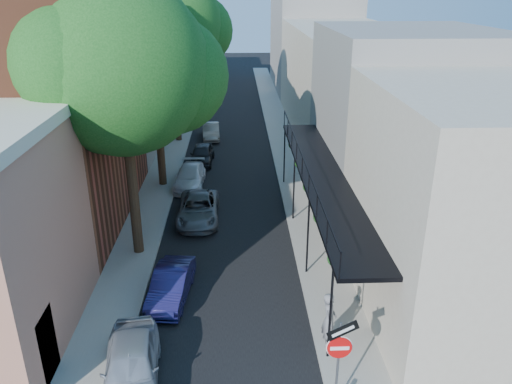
{
  "coord_description": "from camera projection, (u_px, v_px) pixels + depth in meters",
  "views": [
    {
      "loc": [
        0.56,
        -9.37,
        10.88
      ],
      "look_at": [
        1.34,
        10.05,
        2.8
      ],
      "focal_mm": 35.0,
      "sensor_mm": 36.0,
      "label": 1
    }
  ],
  "objects": [
    {
      "name": "parked_car_c",
      "position": [
        198.0,
        209.0,
        24.76
      ],
      "size": [
        2.02,
        4.32,
        1.2
      ],
      "primitive_type": "imported",
      "rotation": [
        0.0,
        0.0,
        0.01
      ],
      "color": "slate",
      "rests_on": "ground"
    },
    {
      "name": "parked_car_a",
      "position": [
        131.0,
        366.0,
        14.43
      ],
      "size": [
        2.11,
        4.18,
        1.37
      ],
      "primitive_type": "imported",
      "rotation": [
        0.0,
        0.0,
        0.13
      ],
      "color": "#90959F",
      "rests_on": "ground"
    },
    {
      "name": "buildings_left",
      "position": [
        103.0,
        71.0,
        37.1
      ],
      "size": [
        10.1,
        59.1,
        12.0
      ],
      "color": "tan",
      "rests_on": "ground"
    },
    {
      "name": "parked_car_f",
      "position": [
        211.0,
        131.0,
        38.01
      ],
      "size": [
        1.43,
        3.58,
        1.16
      ],
      "primitive_type": "imported",
      "rotation": [
        0.0,
        0.0,
        0.06
      ],
      "color": "gray",
      "rests_on": "ground"
    },
    {
      "name": "sign_post",
      "position": [
        339.0,
        351.0,
        13.03
      ],
      "size": [
        0.89,
        0.17,
        2.99
      ],
      "color": "#595B60",
      "rests_on": "ground"
    },
    {
      "name": "parked_car_b",
      "position": [
        171.0,
        285.0,
        18.52
      ],
      "size": [
        1.6,
        3.67,
        1.17
      ],
      "primitive_type": "imported",
      "rotation": [
        0.0,
        0.0,
        -0.1
      ],
      "color": "#191748",
      "rests_on": "ground"
    },
    {
      "name": "sidewalk_left",
      "position": [
        180.0,
        130.0,
        40.31
      ],
      "size": [
        2.0,
        64.0,
        0.12
      ],
      "primitive_type": "cube",
      "color": "gray",
      "rests_on": "ground"
    },
    {
      "name": "pedestrian",
      "position": [
        329.0,
        319.0,
        15.82
      ],
      "size": [
        0.53,
        0.74,
        1.9
      ],
      "primitive_type": "imported",
      "rotation": [
        0.0,
        0.0,
        1.46
      ],
      "color": "slate",
      "rests_on": "sidewalk_right"
    },
    {
      "name": "oak_far",
      "position": [
        179.0,
        26.0,
        34.67
      ],
      "size": [
        7.7,
        7.0,
        11.9
      ],
      "color": "#321F14",
      "rests_on": "ground"
    },
    {
      "name": "sidewalk_right",
      "position": [
        279.0,
        129.0,
        40.61
      ],
      "size": [
        2.0,
        64.0,
        0.12
      ],
      "primitive_type": "cube",
      "color": "gray",
      "rests_on": "ground"
    },
    {
      "name": "parked_car_d",
      "position": [
        190.0,
        177.0,
        28.96
      ],
      "size": [
        1.77,
        4.05,
        1.16
      ],
      "primitive_type": "imported",
      "rotation": [
        0.0,
        0.0,
        -0.04
      ],
      "color": "white",
      "rests_on": "ground"
    },
    {
      "name": "oak_mid",
      "position": [
        162.0,
        62.0,
        26.79
      ],
      "size": [
        6.6,
        6.0,
        10.2
      ],
      "color": "#321F14",
      "rests_on": "ground"
    },
    {
      "name": "oak_near",
      "position": [
        133.0,
        70.0,
        19.12
      ],
      "size": [
        7.48,
        6.8,
        11.42
      ],
      "color": "#321F14",
      "rests_on": "ground"
    },
    {
      "name": "road_surface",
      "position": [
        230.0,
        130.0,
        40.48
      ],
      "size": [
        6.0,
        64.0,
        0.01
      ],
      "primitive_type": "cube",
      "color": "black",
      "rests_on": "ground"
    },
    {
      "name": "buildings_right",
      "position": [
        345.0,
        75.0,
        38.64
      ],
      "size": [
        9.8,
        55.0,
        10.0
      ],
      "color": "beige",
      "rests_on": "ground"
    },
    {
      "name": "parked_car_e",
      "position": [
        202.0,
        154.0,
        32.73
      ],
      "size": [
        1.6,
        3.63,
        1.21
      ],
      "primitive_type": "imported",
      "rotation": [
        0.0,
        0.0,
        -0.05
      ],
      "color": "black",
      "rests_on": "ground"
    }
  ]
}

